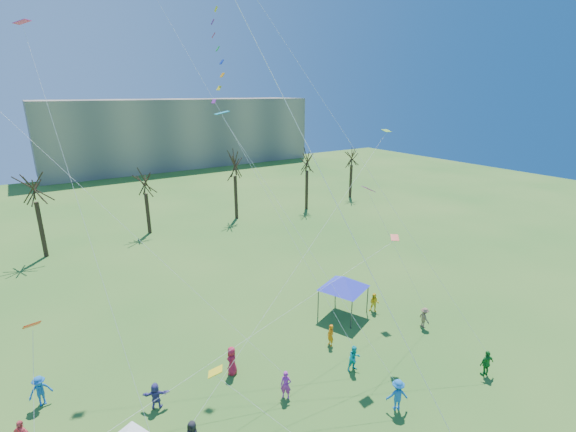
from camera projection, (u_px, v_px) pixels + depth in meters
distant_building at (182, 133)px, 92.87m from camera, size 60.00×14.00×15.00m
bare_tree_row at (157, 184)px, 47.19m from camera, size 68.31×7.32×9.28m
big_box_kite at (224, 33)px, 17.67m from camera, size 3.58×6.61×24.21m
canopy_tent_blue at (344, 282)px, 30.58m from camera, size 4.03×4.03×3.25m
festival_crowd at (244, 401)px, 21.40m from camera, size 27.01×13.19×1.86m
small_kites_aloft at (224, 152)px, 22.66m from camera, size 29.80×18.98×34.68m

